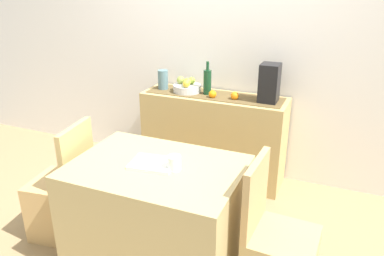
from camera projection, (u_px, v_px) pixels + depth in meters
The scene contains 18 objects.
ground_plane at pixel (170, 228), 3.02m from camera, with size 6.40×6.40×0.02m, color #987C56.
room_wall_rear at pixel (222, 34), 3.52m from camera, with size 6.40×0.06×2.70m, color white.
sideboard_console at pixel (213, 137), 3.64m from camera, with size 1.34×0.42×0.83m, color tan.
table_runner at pixel (214, 95), 3.48m from camera, with size 1.26×0.32×0.01m, color brown.
fruit_bowl at pixel (187, 88), 3.57m from camera, with size 0.26×0.26×0.07m, color silver.
apple_center at pixel (192, 80), 3.57m from camera, with size 0.07×0.07×0.07m, color #8FB135.
apple_left at pixel (186, 84), 3.46m from camera, with size 0.07×0.07×0.07m, color gold.
apple_right at pixel (180, 80), 3.58m from camera, with size 0.07×0.07×0.07m, color #8EA044.
apple_rear at pixel (187, 82), 3.52m from camera, with size 0.07×0.07×0.07m, color #95AB37.
wine_bottle at pixel (207, 82), 3.46m from camera, with size 0.07×0.07×0.31m.
coffee_maker at pixel (269, 83), 3.24m from camera, with size 0.16×0.18×0.34m, color black.
ceramic_vase at pixel (163, 80), 3.64m from camera, with size 0.10×0.10×0.19m, color slate.
orange_loose_mid at pixel (235, 96), 3.35m from camera, with size 0.07×0.07×0.07m, color orange.
orange_loose_near_bowl at pixel (213, 94), 3.40m from camera, with size 0.07×0.07×0.07m, color orange.
dining_table at pixel (158, 215), 2.54m from camera, with size 1.09×0.78×0.74m, color tan.
open_book at pixel (153, 163), 2.41m from camera, with size 0.28×0.21×0.02m, color white.
coffee_cup at pixel (174, 163), 2.33m from camera, with size 0.08×0.08×0.09m, color silver.
chair_near_window at pixel (64, 202), 2.87m from camera, with size 0.45×0.45×0.90m.
Camera 1 is at (1.14, -2.24, 1.86)m, focal length 35.54 mm.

